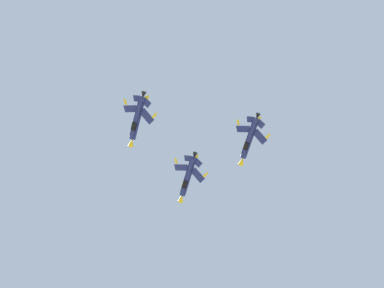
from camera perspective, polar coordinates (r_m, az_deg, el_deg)
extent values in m
cylinder|color=navy|center=(142.63, -0.45, -3.65)|extent=(5.47, 11.91, 1.70)
cube|color=#141947|center=(142.24, -0.53, -3.71)|extent=(4.64, 10.02, 0.99)
cone|color=yellow|center=(145.93, -1.19, -6.06)|extent=(2.25, 2.78, 1.56)
cone|color=black|center=(139.79, 0.28, -1.28)|extent=(1.80, 1.95, 1.36)
ellipsoid|color=#192333|center=(144.36, -0.62, -4.47)|extent=(2.42, 3.50, 1.47)
cube|color=black|center=(142.92, -0.81, -4.49)|extent=(1.99, 2.52, 1.23)
cube|color=navy|center=(142.58, -1.19, -2.64)|extent=(4.04, 4.12, 2.00)
cube|color=yellow|center=(142.76, -1.80, -1.91)|extent=(1.58, 1.54, 0.46)
cube|color=navy|center=(141.09, 0.64, -3.50)|extent=(4.13, 2.50, 2.00)
cube|color=yellow|center=(140.06, 1.52, -3.46)|extent=(0.86, 1.67, 0.46)
cube|color=navy|center=(140.91, -0.44, -1.62)|extent=(2.66, 2.63, 1.10)
cube|color=navy|center=(140.03, 0.64, -2.12)|extent=(2.14, 1.81, 1.10)
cube|color=yellow|center=(142.15, 0.37, -1.77)|extent=(2.08, 2.88, 2.43)
cylinder|color=navy|center=(135.94, -6.11, 2.87)|extent=(5.47, 11.91, 1.70)
cube|color=#141947|center=(135.56, -6.22, 2.83)|extent=(4.63, 10.01, 1.04)
cone|color=yellow|center=(138.71, -6.77, 0.20)|extent=(2.25, 2.78, 1.56)
cone|color=black|center=(133.63, -5.46, 5.48)|extent=(1.80, 1.95, 1.36)
ellipsoid|color=#192333|center=(137.44, -6.21, 1.92)|extent=(2.44, 3.51, 1.49)
cube|color=black|center=(136.09, -6.50, 1.98)|extent=(2.00, 2.52, 1.26)
cube|color=navy|center=(136.46, -6.85, 3.93)|extent=(3.98, 4.06, 2.17)
cube|color=yellow|center=(137.07, -7.46, 4.68)|extent=(1.58, 1.54, 0.48)
cube|color=navy|center=(134.09, -5.06, 3.10)|extent=(4.05, 2.48, 2.17)
cube|color=yellow|center=(132.79, -4.21, 3.19)|extent=(0.86, 1.67, 0.48)
cube|color=navy|center=(134.87, -6.15, 5.07)|extent=(2.63, 2.60, 1.19)
cube|color=navy|center=(133.48, -5.09, 4.59)|extent=(2.10, 1.81, 1.19)
cube|color=yellow|center=(135.76, -5.24, 4.84)|extent=(2.17, 2.92, 2.38)
cylinder|color=navy|center=(141.83, 6.46, 0.63)|extent=(5.47, 11.91, 1.70)
cube|color=#141947|center=(141.41, 6.39, 0.60)|extent=(4.61, 10.01, 1.09)
cone|color=yellow|center=(144.43, 5.59, -1.89)|extent=(2.25, 2.78, 1.56)
cone|color=black|center=(139.67, 7.32, 3.09)|extent=(1.80, 1.95, 1.36)
ellipsoid|color=#192333|center=(143.32, 6.24, -0.25)|extent=(2.46, 3.52, 1.51)
cube|color=black|center=(141.86, 6.06, -0.21)|extent=(2.01, 2.53, 1.29)
cube|color=navy|center=(141.97, 5.76, 1.68)|extent=(3.91, 3.99, 2.35)
cube|color=yellow|center=(142.28, 5.16, 2.42)|extent=(1.58, 1.53, 0.50)
cube|color=navy|center=(140.42, 7.58, 0.81)|extent=(3.95, 2.47, 2.35)
cube|color=yellow|center=(139.48, 8.48, 0.86)|extent=(0.85, 1.67, 0.50)
cube|color=navy|center=(140.63, 6.57, 2.74)|extent=(2.60, 2.57, 1.28)
cube|color=navy|center=(139.72, 7.65, 2.23)|extent=(2.06, 1.81, 1.28)
cube|color=yellow|center=(141.90, 7.36, 2.50)|extent=(2.28, 2.95, 2.33)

